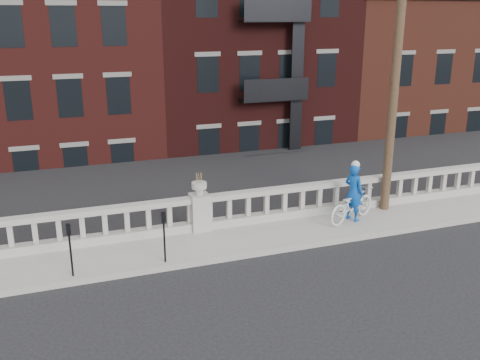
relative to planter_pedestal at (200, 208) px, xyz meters
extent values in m
plane|color=black|center=(0.00, -3.95, -0.83)|extent=(120.00, 120.00, 0.00)
cube|color=gray|center=(0.00, -0.95, -0.76)|extent=(32.00, 2.20, 0.15)
cube|color=gray|center=(0.00, 0.00, -0.56)|extent=(28.00, 0.34, 0.25)
cube|color=gray|center=(0.00, 0.00, 0.27)|extent=(28.00, 0.34, 0.16)
cube|color=gray|center=(0.00, 0.00, -0.13)|extent=(0.55, 0.55, 1.10)
cylinder|color=gray|center=(0.00, 0.00, 0.52)|extent=(0.24, 0.24, 0.20)
cylinder|color=gray|center=(0.00, 0.00, 0.70)|extent=(0.44, 0.44, 0.18)
cube|color=#605E59|center=(0.00, 0.35, -3.26)|extent=(36.00, 0.50, 5.15)
cube|color=black|center=(0.00, 22.00, -6.08)|extent=(80.00, 44.00, 0.50)
cube|color=#595651|center=(-2.00, 4.50, -3.83)|extent=(16.00, 7.00, 4.00)
cube|color=#595651|center=(22.00, 29.00, 3.17)|extent=(14.00, 14.00, 18.00)
cube|color=#4A1715|center=(-4.00, 16.00, 1.17)|extent=(10.00, 14.00, 14.00)
cube|color=black|center=(6.00, 16.00, 1.92)|extent=(10.00, 14.00, 15.50)
cube|color=#5C281B|center=(16.00, 16.00, 0.17)|extent=(10.00, 14.00, 12.00)
cube|color=black|center=(16.00, 16.00, 6.32)|extent=(10.30, 14.30, 0.30)
cylinder|color=#422D1E|center=(6.20, -0.35, 4.32)|extent=(0.28, 0.28, 10.00)
cylinder|color=black|center=(-3.74, -1.80, -0.13)|extent=(0.05, 0.05, 1.10)
cube|color=black|center=(-3.74, -1.80, 0.55)|extent=(0.10, 0.08, 0.26)
cube|color=black|center=(-3.74, -1.85, 0.59)|extent=(0.06, 0.01, 0.08)
cylinder|color=black|center=(-1.45, -1.80, -0.13)|extent=(0.05, 0.05, 1.10)
cube|color=black|center=(-1.45, -1.80, 0.55)|extent=(0.10, 0.08, 0.26)
cube|color=black|center=(-1.45, -1.85, 0.59)|extent=(0.06, 0.01, 0.08)
imported|color=silver|center=(4.60, -0.90, -0.15)|extent=(2.14, 1.43, 1.06)
imported|color=#0B47AC|center=(4.68, -0.85, 0.22)|extent=(0.64, 0.77, 1.79)
camera|label=1|loc=(-3.92, -14.29, 5.43)|focal=40.00mm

